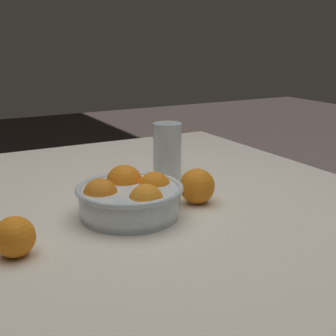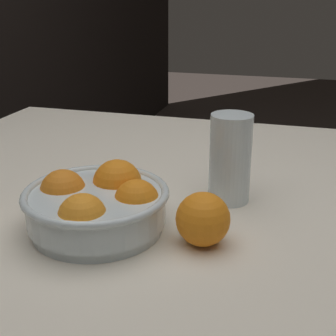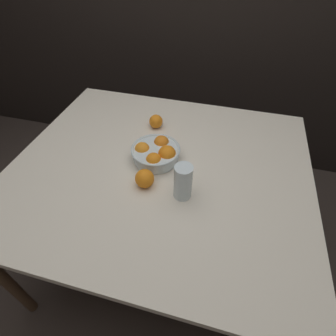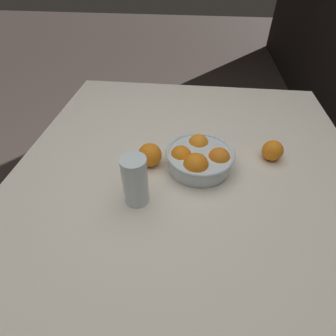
{
  "view_description": "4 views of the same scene",
  "coord_description": "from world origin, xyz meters",
  "px_view_note": "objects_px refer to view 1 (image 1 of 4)",
  "views": [
    {
      "loc": [
        -0.87,
        0.41,
        1.13
      ],
      "look_at": [
        0.03,
        -0.09,
        0.84
      ],
      "focal_mm": 50.0,
      "sensor_mm": 36.0,
      "label": 1
    },
    {
      "loc": [
        -0.62,
        -0.25,
        1.12
      ],
      "look_at": [
        0.04,
        -0.06,
        0.86
      ],
      "focal_mm": 50.0,
      "sensor_mm": 36.0,
      "label": 2
    },
    {
      "loc": [
        0.26,
        -0.82,
        1.59
      ],
      "look_at": [
        0.06,
        -0.07,
        0.84
      ],
      "focal_mm": 28.0,
      "sensor_mm": 36.0,
      "label": 3
    },
    {
      "loc": [
        0.64,
        0.01,
        1.36
      ],
      "look_at": [
        0.06,
        -0.06,
        0.83
      ],
      "focal_mm": 28.0,
      "sensor_mm": 36.0,
      "label": 4
    }
  ],
  "objects_px": {
    "juice_glass": "(167,156)",
    "orange_loose_near_bowl": "(15,237)",
    "fruit_bowl": "(130,197)",
    "orange_loose_front": "(197,186)"
  },
  "relations": [
    {
      "from": "juice_glass",
      "to": "orange_loose_near_bowl",
      "type": "bearing_deg",
      "value": 119.43
    },
    {
      "from": "fruit_bowl",
      "to": "juice_glass",
      "type": "bearing_deg",
      "value": -47.34
    },
    {
      "from": "orange_loose_near_bowl",
      "to": "orange_loose_front",
      "type": "bearing_deg",
      "value": -79.45
    },
    {
      "from": "fruit_bowl",
      "to": "juice_glass",
      "type": "xyz_separation_m",
      "value": [
        0.16,
        -0.18,
        0.03
      ]
    },
    {
      "from": "fruit_bowl",
      "to": "juice_glass",
      "type": "height_order",
      "value": "juice_glass"
    },
    {
      "from": "orange_loose_front",
      "to": "orange_loose_near_bowl",
      "type": "bearing_deg",
      "value": 100.55
    },
    {
      "from": "juice_glass",
      "to": "orange_loose_front",
      "type": "xyz_separation_m",
      "value": [
        -0.16,
        0.01,
        -0.03
      ]
    },
    {
      "from": "fruit_bowl",
      "to": "juice_glass",
      "type": "distance_m",
      "value": 0.24
    },
    {
      "from": "orange_loose_front",
      "to": "fruit_bowl",
      "type": "bearing_deg",
      "value": 89.86
    },
    {
      "from": "fruit_bowl",
      "to": "orange_loose_front",
      "type": "xyz_separation_m",
      "value": [
        -0.0,
        -0.16,
        -0.0
      ]
    }
  ]
}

